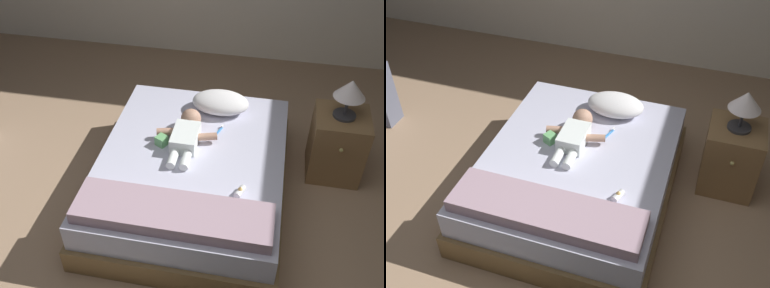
{
  "view_description": "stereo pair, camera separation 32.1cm",
  "coord_description": "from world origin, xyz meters",
  "views": [
    {
      "loc": [
        0.58,
        -1.72,
        2.55
      ],
      "look_at": [
        0.1,
        0.71,
        0.5
      ],
      "focal_mm": 42.87,
      "sensor_mm": 36.0,
      "label": 1
    },
    {
      "loc": [
        0.89,
        -1.63,
        2.55
      ],
      "look_at": [
        0.1,
        0.71,
        0.5
      ],
      "focal_mm": 42.87,
      "sensor_mm": 36.0,
      "label": 2
    }
  ],
  "objects": [
    {
      "name": "ground_plane",
      "position": [
        0.0,
        0.0,
        0.0
      ],
      "size": [
        8.0,
        8.0,
        0.0
      ],
      "primitive_type": "plane",
      "color": "#9C7C5F"
    },
    {
      "name": "toothbrush",
      "position": [
        0.25,
        1.0,
        0.41
      ],
      "size": [
        0.06,
        0.15,
        0.02
      ],
      "color": "#3C90E5",
      "rests_on": "bed"
    },
    {
      "name": "baby_bottle",
      "position": [
        0.48,
        0.38,
        0.43
      ],
      "size": [
        0.08,
        0.1,
        0.07
      ],
      "color": "white",
      "rests_on": "bed"
    },
    {
      "name": "blanket",
      "position": [
        0.1,
        0.1,
        0.44
      ],
      "size": [
        1.22,
        0.33,
        0.09
      ],
      "color": "#A88998",
      "rests_on": "bed"
    },
    {
      "name": "lamp",
      "position": [
        1.15,
        1.19,
        0.77
      ],
      "size": [
        0.23,
        0.23,
        0.31
      ],
      "color": "#333338",
      "rests_on": "nightstand"
    },
    {
      "name": "bed",
      "position": [
        0.1,
        0.71,
        0.2
      ],
      "size": [
        1.36,
        1.71,
        0.4
      ],
      "color": "brown",
      "rests_on": "ground_plane"
    },
    {
      "name": "pillow",
      "position": [
        0.22,
        1.29,
        0.47
      ],
      "size": [
        0.45,
        0.3,
        0.15
      ],
      "color": "white",
      "rests_on": "bed"
    },
    {
      "name": "baby",
      "position": [
        0.03,
        0.86,
        0.46
      ],
      "size": [
        0.46,
        0.58,
        0.16
      ],
      "color": "white",
      "rests_on": "bed"
    },
    {
      "name": "toy_block",
      "position": [
        -0.14,
        0.78,
        0.44
      ],
      "size": [
        0.1,
        0.1,
        0.07
      ],
      "color": "#6CB66E",
      "rests_on": "bed"
    },
    {
      "name": "nightstand",
      "position": [
        1.15,
        1.19,
        0.27
      ],
      "size": [
        0.4,
        0.43,
        0.55
      ],
      "color": "olive",
      "rests_on": "ground_plane"
    }
  ]
}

